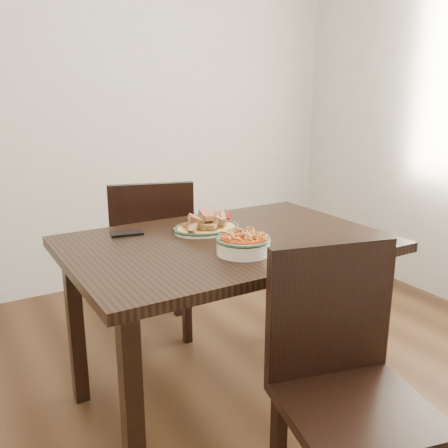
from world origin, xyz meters
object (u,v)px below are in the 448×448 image
fish_plate (206,221)px  dining_table (226,261)px  noodle_bowl (243,242)px  chair_near (344,375)px  chair_far (151,252)px  smartphone (127,233)px

fish_plate → dining_table: bearing=-85.3°
noodle_bowl → chair_near: bearing=-85.0°
fish_plate → chair_far: bearing=93.7°
chair_far → fish_plate: 0.62m
dining_table → chair_far: chair_far is taller
noodle_bowl → smartphone: bearing=122.0°
dining_table → fish_plate: bearing=94.7°
fish_plate → noodle_bowl: bearing=-94.4°
chair_near → noodle_bowl: size_ratio=4.29×
smartphone → chair_far: bearing=67.8°
dining_table → chair_near: chair_near is taller
smartphone → noodle_bowl: bearing=-46.9°
fish_plate → noodle_bowl: (-0.03, -0.33, -0.00)m
dining_table → fish_plate: size_ratio=4.42×
dining_table → smartphone: bearing=139.7°
noodle_bowl → fish_plate: bearing=85.6°
dining_table → chair_far: size_ratio=1.43×
fish_plate → smartphone: (-0.31, 0.13, -0.04)m
fish_plate → smartphone: fish_plate is taller
chair_far → chair_near: (0.05, -1.38, 0.00)m
dining_table → chair_far: (-0.05, 0.70, -0.16)m
dining_table → noodle_bowl: noodle_bowl is taller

